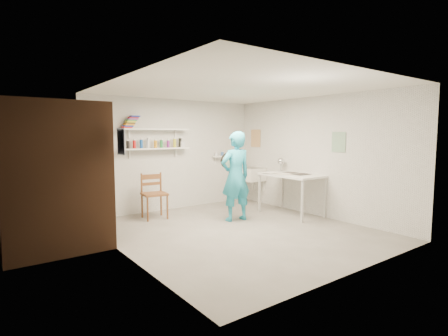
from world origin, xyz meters
TOP-DOWN VIEW (x-y plane):
  - floor at (0.00, 0.00)m, footprint 4.00×4.50m
  - ceiling at (0.00, 0.00)m, footprint 4.00×4.50m
  - wall_back at (0.00, 2.26)m, footprint 4.00×0.02m
  - wall_front at (0.00, -2.26)m, footprint 4.00×0.02m
  - wall_left at (-2.01, 0.00)m, footprint 0.02×4.50m
  - wall_right at (2.01, 0.00)m, footprint 0.02×4.50m
  - doorway_recess at (-1.99, 1.05)m, footprint 0.02×0.90m
  - corridor_box at (-2.70, 1.05)m, footprint 1.40×1.50m
  - door_lintel at (-1.97, 1.05)m, footprint 0.06×1.05m
  - door_jamb_near at (-1.97, 0.55)m, footprint 0.06×0.10m
  - door_jamb_far at (-1.97, 1.55)m, footprint 0.06×0.10m
  - shelf_lower at (-0.50, 2.13)m, footprint 1.50×0.22m
  - shelf_upper at (-0.50, 2.13)m, footprint 1.50×0.22m
  - ledge_shelf at (1.35, 2.17)m, footprint 0.70×0.14m
  - poster_left at (-1.99, 0.05)m, footprint 0.01×0.28m
  - poster_right_a at (1.99, 1.80)m, footprint 0.01×0.34m
  - poster_right_b at (1.99, -0.55)m, footprint 0.01×0.30m
  - belfast_sink at (1.75, 1.70)m, footprint 0.48×0.60m
  - man at (0.42, 0.59)m, footprint 0.66×0.47m
  - wall_clock at (0.40, 0.81)m, footprint 0.31×0.07m
  - wooden_chair at (-0.76, 1.66)m, footprint 0.50×0.48m
  - work_table at (1.64, 0.30)m, footprint 0.75×1.26m
  - desk_lamp at (1.85, 0.80)m, footprint 0.16×0.16m
  - spray_cans at (-0.50, 2.13)m, footprint 1.31×0.06m
  - book_stack at (-1.02, 2.13)m, footprint 0.34×0.14m
  - ledge_pots at (1.35, 2.17)m, footprint 0.48×0.07m
  - papers at (1.64, 0.30)m, footprint 0.30×0.22m

SIDE VIEW (x-z plane):
  - floor at x=0.00m, z-range -0.02..0.00m
  - work_table at x=1.64m, z-range 0.00..0.84m
  - wooden_chair at x=-0.76m, z-range 0.00..0.97m
  - belfast_sink at x=1.75m, z-range 0.55..0.85m
  - papers at x=1.64m, z-range 0.84..0.86m
  - man at x=0.42m, z-range 0.00..1.70m
  - doorway_recess at x=-1.99m, z-range 0.00..2.00m
  - door_jamb_near at x=-1.97m, z-range 0.00..2.00m
  - door_jamb_far at x=-1.97m, z-range 0.00..2.00m
  - corridor_box at x=-2.70m, z-range 0.00..2.10m
  - desk_lamp at x=1.85m, z-range 0.98..1.14m
  - ledge_shelf at x=1.35m, z-range 1.11..1.14m
  - wall_clock at x=0.40m, z-range 0.98..1.29m
  - ledge_pots at x=1.35m, z-range 1.14..1.22m
  - wall_back at x=0.00m, z-range 0.00..2.40m
  - wall_front at x=0.00m, z-range 0.00..2.40m
  - wall_left at x=-2.01m, z-range 0.00..2.40m
  - wall_right at x=2.01m, z-range 0.00..2.40m
  - shelf_lower at x=-0.50m, z-range 1.34..1.36m
  - spray_cans at x=-0.50m, z-range 1.36..1.53m
  - poster_right_b at x=1.99m, z-range 1.31..1.69m
  - poster_left at x=-1.99m, z-range 1.37..1.73m
  - poster_right_a at x=1.99m, z-range 1.34..1.76m
  - shelf_upper at x=-0.50m, z-range 1.74..1.76m
  - book_stack at x=-1.02m, z-range 1.77..2.02m
  - door_lintel at x=-1.97m, z-range 2.00..2.10m
  - ceiling at x=0.00m, z-range 2.40..2.42m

